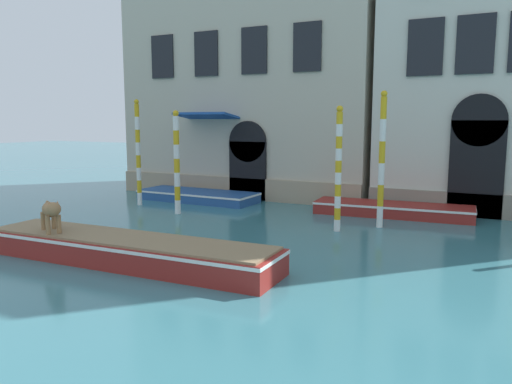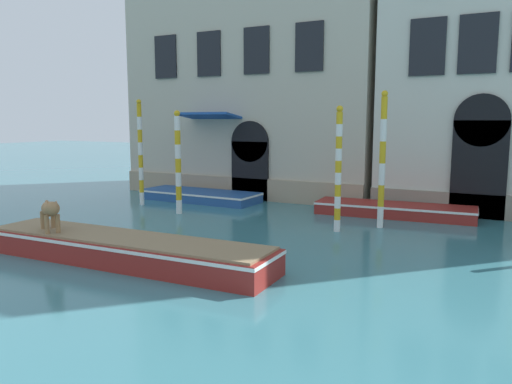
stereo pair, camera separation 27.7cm
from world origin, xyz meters
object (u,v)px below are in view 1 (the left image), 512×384
object	(u,v)px
mooring_pole_0	(338,169)
mooring_pole_5	(177,162)
boat_moored_near_palazzo	(198,196)
mooring_pole_2	(138,152)
dog_on_deck	(51,211)
boat_moored_far	(392,209)
mooring_pole_3	(382,160)
boat_foreground	(126,249)

from	to	relation	value
mooring_pole_0	mooring_pole_5	xyz separation A→B (m)	(-6.37, 0.19, -0.04)
boat_moored_near_palazzo	mooring_pole_2	distance (m)	3.24
boat_moored_near_palazzo	mooring_pole_5	xyz separation A→B (m)	(1.01, -2.93, 1.74)
dog_on_deck	mooring_pole_2	size ratio (longest dim) A/B	0.26
boat_moored_far	mooring_pole_3	distance (m)	3.01
boat_moored_far	mooring_pole_3	size ratio (longest dim) A/B	1.30
mooring_pole_3	boat_moored_near_palazzo	bearing A→B (deg)	167.18
dog_on_deck	mooring_pole_0	world-z (taller)	mooring_pole_0
boat_moored_far	boat_foreground	bearing A→B (deg)	-120.63
boat_moored_near_palazzo	mooring_pole_3	bearing A→B (deg)	-10.99
boat_moored_far	mooring_pole_5	size ratio (longest dim) A/B	1.49
boat_foreground	mooring_pole_5	size ratio (longest dim) A/B	2.09
boat_moored_far	mooring_pole_2	distance (m)	10.50
mooring_pole_0	mooring_pole_2	world-z (taller)	mooring_pole_2
mooring_pole_0	mooring_pole_2	distance (m)	9.04
mooring_pole_0	mooring_pole_5	size ratio (longest dim) A/B	1.02
boat_foreground	mooring_pole_2	xyz separation A→B (m)	(-5.33, 6.99, 1.86)
boat_foreground	mooring_pole_5	world-z (taller)	mooring_pole_5
dog_on_deck	mooring_pole_3	size ratio (longest dim) A/B	0.26
mooring_pole_2	mooring_pole_3	distance (m)	10.07
boat_moored_near_palazzo	mooring_pole_0	distance (m)	8.21
mooring_pole_3	boat_moored_far	bearing A→B (deg)	90.51
mooring_pole_5	boat_moored_near_palazzo	bearing A→B (deg)	108.98
boat_foreground	dog_on_deck	distance (m)	2.30
boat_moored_far	mooring_pole_2	bearing A→B (deg)	-170.79
boat_foreground	boat_moored_near_palazzo	bearing A→B (deg)	111.04
dog_on_deck	mooring_pole_3	bearing A→B (deg)	78.90
boat_foreground	mooring_pole_5	bearing A→B (deg)	112.70
boat_moored_near_palazzo	boat_moored_far	xyz separation A→B (m)	(8.46, 0.30, 0.01)
boat_foreground	mooring_pole_2	size ratio (longest dim) A/B	1.86
boat_moored_near_palazzo	mooring_pole_0	bearing A→B (deg)	-21.15
dog_on_deck	mooring_pole_5	bearing A→B (deg)	126.83
boat_foreground	mooring_pole_3	distance (m)	8.72
boat_moored_far	mooring_pole_3	xyz separation A→B (m)	(0.02, -2.23, 2.02)
boat_moored_near_palazzo	mooring_pole_3	xyz separation A→B (m)	(8.48, -1.93, 2.03)
mooring_pole_0	mooring_pole_2	bearing A→B (deg)	172.84
boat_moored_near_palazzo	mooring_pole_2	size ratio (longest dim) A/B	1.24
boat_moored_near_palazzo	mooring_pole_3	world-z (taller)	mooring_pole_3
boat_moored_far	mooring_pole_5	bearing A→B (deg)	-160.20
mooring_pole_5	mooring_pole_3	bearing A→B (deg)	7.68
boat_foreground	boat_moored_near_palazzo	size ratio (longest dim) A/B	1.49
dog_on_deck	boat_moored_far	world-z (taller)	dog_on_deck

